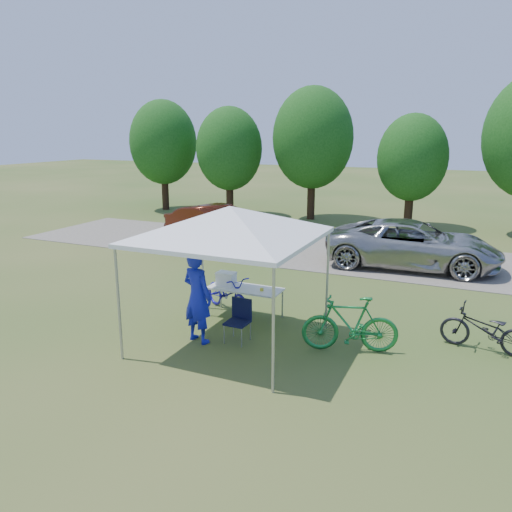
{
  "coord_description": "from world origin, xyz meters",
  "views": [
    {
      "loc": [
        4.21,
        -8.23,
        4.09
      ],
      "look_at": [
        -0.36,
        2.0,
        1.27
      ],
      "focal_mm": 35.0,
      "sensor_mm": 36.0,
      "label": 1
    }
  ],
  "objects_px": {
    "folding_table": "(245,290)",
    "bike_green": "(350,324)",
    "cyclist": "(197,296)",
    "bike_blue": "(228,293)",
    "folding_chair": "(239,316)",
    "sedan": "(218,227)",
    "bike_dark": "(485,330)",
    "minivan": "(413,244)",
    "cooler": "(226,279)"
  },
  "relations": [
    {
      "from": "folding_table",
      "to": "bike_green",
      "type": "distance_m",
      "value": 2.72
    },
    {
      "from": "cyclist",
      "to": "folding_table",
      "type": "bearing_deg",
      "value": -84.77
    },
    {
      "from": "bike_blue",
      "to": "folding_chair",
      "type": "bearing_deg",
      "value": -113.86
    },
    {
      "from": "cyclist",
      "to": "sedan",
      "type": "height_order",
      "value": "cyclist"
    },
    {
      "from": "folding_chair",
      "to": "bike_dark",
      "type": "bearing_deg",
      "value": 19.48
    },
    {
      "from": "bike_blue",
      "to": "bike_green",
      "type": "relative_size",
      "value": 0.92
    },
    {
      "from": "bike_green",
      "to": "bike_blue",
      "type": "bearing_deg",
      "value": -125.08
    },
    {
      "from": "bike_blue",
      "to": "minivan",
      "type": "relative_size",
      "value": 0.33
    },
    {
      "from": "folding_chair",
      "to": "minivan",
      "type": "relative_size",
      "value": 0.17
    },
    {
      "from": "sedan",
      "to": "bike_dark",
      "type": "bearing_deg",
      "value": -101.7
    },
    {
      "from": "folding_table",
      "to": "bike_green",
      "type": "height_order",
      "value": "bike_green"
    },
    {
      "from": "minivan",
      "to": "bike_dark",
      "type": "bearing_deg",
      "value": -163.49
    },
    {
      "from": "bike_green",
      "to": "minivan",
      "type": "relative_size",
      "value": 0.35
    },
    {
      "from": "bike_green",
      "to": "sedan",
      "type": "xyz_separation_m",
      "value": [
        -6.41,
        6.64,
        0.21
      ]
    },
    {
      "from": "cooler",
      "to": "cyclist",
      "type": "xyz_separation_m",
      "value": [
        0.2,
        -1.61,
        0.1
      ]
    },
    {
      "from": "folding_chair",
      "to": "cooler",
      "type": "bearing_deg",
      "value": 128.79
    },
    {
      "from": "folding_table",
      "to": "sedan",
      "type": "relative_size",
      "value": 0.37
    },
    {
      "from": "folding_table",
      "to": "cyclist",
      "type": "height_order",
      "value": "cyclist"
    },
    {
      "from": "cooler",
      "to": "sedan",
      "type": "xyz_separation_m",
      "value": [
        -3.35,
        5.8,
        -0.08
      ]
    },
    {
      "from": "cyclist",
      "to": "bike_green",
      "type": "bearing_deg",
      "value": -149.92
    },
    {
      "from": "cooler",
      "to": "bike_dark",
      "type": "distance_m",
      "value": 5.43
    },
    {
      "from": "folding_table",
      "to": "sedan",
      "type": "height_order",
      "value": "sedan"
    },
    {
      "from": "folding_table",
      "to": "minivan",
      "type": "height_order",
      "value": "minivan"
    },
    {
      "from": "folding_chair",
      "to": "minivan",
      "type": "distance_m",
      "value": 7.5
    },
    {
      "from": "folding_chair",
      "to": "bike_green",
      "type": "bearing_deg",
      "value": 12.09
    },
    {
      "from": "bike_blue",
      "to": "sedan",
      "type": "bearing_deg",
      "value": 61.04
    },
    {
      "from": "bike_blue",
      "to": "sedan",
      "type": "xyz_separation_m",
      "value": [
        -3.3,
        5.65,
        0.32
      ]
    },
    {
      "from": "cooler",
      "to": "cyclist",
      "type": "bearing_deg",
      "value": -82.81
    },
    {
      "from": "bike_green",
      "to": "minivan",
      "type": "distance_m",
      "value": 6.71
    },
    {
      "from": "folding_chair",
      "to": "bike_blue",
      "type": "xyz_separation_m",
      "value": [
        -0.98,
        1.38,
        -0.06
      ]
    },
    {
      "from": "folding_table",
      "to": "bike_dark",
      "type": "bearing_deg",
      "value": 2.47
    },
    {
      "from": "folding_chair",
      "to": "bike_blue",
      "type": "distance_m",
      "value": 1.69
    },
    {
      "from": "folding_table",
      "to": "minivan",
      "type": "relative_size",
      "value": 0.32
    },
    {
      "from": "cooler",
      "to": "bike_green",
      "type": "height_order",
      "value": "bike_green"
    },
    {
      "from": "sedan",
      "to": "folding_chair",
      "type": "bearing_deg",
      "value": -127.84
    },
    {
      "from": "bike_blue",
      "to": "minivan",
      "type": "xyz_separation_m",
      "value": [
        3.41,
        5.72,
        0.3
      ]
    },
    {
      "from": "folding_chair",
      "to": "sedan",
      "type": "distance_m",
      "value": 8.23
    },
    {
      "from": "folding_chair",
      "to": "sedan",
      "type": "bearing_deg",
      "value": 122.98
    },
    {
      "from": "minivan",
      "to": "bike_blue",
      "type": "bearing_deg",
      "value": 145.76
    },
    {
      "from": "folding_table",
      "to": "bike_blue",
      "type": "relative_size",
      "value": 0.99
    },
    {
      "from": "folding_chair",
      "to": "cyclist",
      "type": "height_order",
      "value": "cyclist"
    },
    {
      "from": "bike_blue",
      "to": "bike_dark",
      "type": "height_order",
      "value": "bike_blue"
    },
    {
      "from": "bike_blue",
      "to": "sedan",
      "type": "height_order",
      "value": "sedan"
    },
    {
      "from": "bike_blue",
      "to": "bike_green",
      "type": "height_order",
      "value": "bike_green"
    },
    {
      "from": "cooler",
      "to": "minivan",
      "type": "distance_m",
      "value": 6.76
    },
    {
      "from": "bike_blue",
      "to": "folding_table",
      "type": "bearing_deg",
      "value": -75.03
    },
    {
      "from": "folding_chair",
      "to": "bike_dark",
      "type": "height_order",
      "value": "bike_dark"
    },
    {
      "from": "bike_dark",
      "to": "bike_blue",
      "type": "bearing_deg",
      "value": -81.36
    },
    {
      "from": "cyclist",
      "to": "cooler",
      "type": "bearing_deg",
      "value": -67.92
    },
    {
      "from": "cooler",
      "to": "sedan",
      "type": "bearing_deg",
      "value": 119.97
    }
  ]
}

